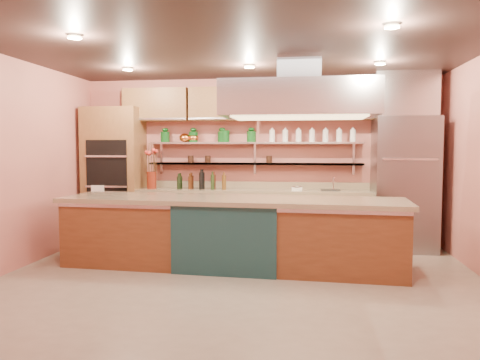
# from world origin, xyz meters

# --- Properties ---
(floor) EXTENTS (6.00, 5.00, 0.02)m
(floor) POSITION_xyz_m (0.00, 0.00, -0.01)
(floor) COLOR gray
(floor) RESTS_ON ground
(ceiling) EXTENTS (6.00, 5.00, 0.02)m
(ceiling) POSITION_xyz_m (0.00, 0.00, 2.80)
(ceiling) COLOR black
(ceiling) RESTS_ON wall_back
(wall_back) EXTENTS (6.00, 0.04, 2.80)m
(wall_back) POSITION_xyz_m (0.00, 2.50, 1.40)
(wall_back) COLOR #BF685A
(wall_back) RESTS_ON floor
(wall_front) EXTENTS (6.00, 0.04, 2.80)m
(wall_front) POSITION_xyz_m (0.00, -2.50, 1.40)
(wall_front) COLOR #BF685A
(wall_front) RESTS_ON floor
(wall_left) EXTENTS (0.04, 5.00, 2.80)m
(wall_left) POSITION_xyz_m (-3.00, 0.00, 1.40)
(wall_left) COLOR #BF685A
(wall_left) RESTS_ON floor
(oven_stack) EXTENTS (0.95, 0.64, 2.30)m
(oven_stack) POSITION_xyz_m (-2.45, 2.18, 1.15)
(oven_stack) COLOR brown
(oven_stack) RESTS_ON floor
(refrigerator) EXTENTS (0.95, 0.72, 2.10)m
(refrigerator) POSITION_xyz_m (2.35, 2.14, 1.05)
(refrigerator) COLOR gray
(refrigerator) RESTS_ON floor
(back_counter) EXTENTS (3.84, 0.64, 0.93)m
(back_counter) POSITION_xyz_m (-0.05, 2.20, 0.47)
(back_counter) COLOR tan
(back_counter) RESTS_ON floor
(wall_shelf_lower) EXTENTS (3.60, 0.26, 0.03)m
(wall_shelf_lower) POSITION_xyz_m (-0.05, 2.37, 1.35)
(wall_shelf_lower) COLOR silver
(wall_shelf_lower) RESTS_ON wall_back
(wall_shelf_upper) EXTENTS (3.60, 0.26, 0.03)m
(wall_shelf_upper) POSITION_xyz_m (-0.05, 2.37, 1.70)
(wall_shelf_upper) COLOR silver
(wall_shelf_upper) RESTS_ON wall_back
(upper_cabinets) EXTENTS (4.60, 0.36, 0.55)m
(upper_cabinets) POSITION_xyz_m (0.00, 2.32, 2.35)
(upper_cabinets) COLOR brown
(upper_cabinets) RESTS_ON wall_back
(range_hood) EXTENTS (2.00, 1.00, 0.45)m
(range_hood) POSITION_xyz_m (0.71, 0.72, 2.25)
(range_hood) COLOR silver
(range_hood) RESTS_ON ceiling
(ceiling_downlights) EXTENTS (4.00, 2.80, 0.02)m
(ceiling_downlights) POSITION_xyz_m (0.00, 0.20, 2.77)
(ceiling_downlights) COLOR #FFE5A5
(ceiling_downlights) RESTS_ON ceiling
(island) EXTENTS (4.59, 1.25, 0.95)m
(island) POSITION_xyz_m (-0.19, 0.72, 0.47)
(island) COLOR brown
(island) RESTS_ON floor
(flower_vase) EXTENTS (0.21, 0.21, 0.29)m
(flower_vase) POSITION_xyz_m (-1.78, 2.15, 1.07)
(flower_vase) COLOR maroon
(flower_vase) RESTS_ON back_counter
(oil_bottle_cluster) EXTENTS (0.92, 0.40, 0.29)m
(oil_bottle_cluster) POSITION_xyz_m (-0.91, 2.15, 1.07)
(oil_bottle_cluster) COLOR black
(oil_bottle_cluster) RESTS_ON back_counter
(kitchen_scale) EXTENTS (0.19, 0.16, 0.09)m
(kitchen_scale) POSITION_xyz_m (0.67, 2.15, 0.98)
(kitchen_scale) COLOR white
(kitchen_scale) RESTS_ON back_counter
(bar_faucet) EXTENTS (0.03, 0.03, 0.21)m
(bar_faucet) POSITION_xyz_m (1.26, 2.25, 1.04)
(bar_faucet) COLOR white
(bar_faucet) RESTS_ON back_counter
(copper_kettle) EXTENTS (0.23, 0.23, 0.15)m
(copper_kettle) POSITION_xyz_m (-1.25, 2.37, 1.79)
(copper_kettle) COLOR orange
(copper_kettle) RESTS_ON wall_shelf_upper
(green_canister) EXTENTS (0.19, 0.19, 0.20)m
(green_canister) POSITION_xyz_m (-0.56, 2.37, 1.81)
(green_canister) COLOR #0D4113
(green_canister) RESTS_ON wall_shelf_upper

